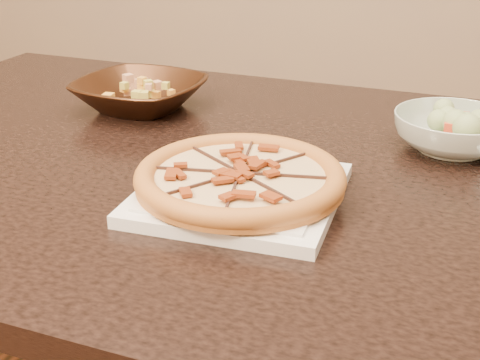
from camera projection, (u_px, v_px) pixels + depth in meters
The scene contains 7 objects.
dining_table at pixel (221, 208), 1.12m from camera, with size 1.59×1.08×0.75m.
plate at pixel (240, 193), 0.93m from camera, with size 0.27×0.27×0.02m.
pizza at pixel (240, 177), 0.92m from camera, with size 0.29×0.29×0.03m.
bronze_bowl at pixel (140, 94), 1.30m from camera, with size 0.24×0.24×0.06m, color #412616.
mixed_dish at pixel (138, 72), 1.28m from camera, with size 0.12×0.11×0.03m.
salad_bowl at pixel (453, 132), 1.10m from camera, with size 0.20×0.20×0.06m, color #B9C7BC.
salad at pixel (456, 104), 1.08m from camera, with size 0.08×0.10×0.04m.
Camera 1 is at (0.34, -0.85, 1.15)m, focal length 50.00 mm.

